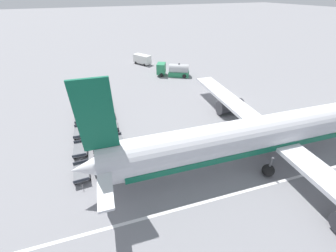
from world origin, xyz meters
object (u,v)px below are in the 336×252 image
baggage_dolly_row_near_col_a (80,107)px  baggage_dolly_row_mid_b_col_b (109,113)px  airplane (284,130)px  baggage_dolly_row_near_col_e (81,173)px  baggage_dolly_row_mid_b_col_a (107,103)px  baggage_dolly_row_mid_a_col_d (99,145)px  baggage_dolly_row_near_col_b (80,119)px  service_van (142,59)px  baggage_dolly_row_mid_a_col_b (95,115)px  baggage_dolly_row_mid_b_col_c (112,126)px  baggage_dolly_row_mid_a_col_e (102,166)px  baggage_dolly_row_mid_a_col_a (94,105)px  baggage_dolly_row_mid_b_col_e (122,161)px  fuel_tanker_primary (175,70)px  baggage_dolly_row_near_col_d (80,150)px  baggage_dolly_row_mid_a_col_c (98,129)px  baggage_dolly_row_near_col_c (80,132)px  baggage_dolly_row_mid_b_col_d (117,142)px

baggage_dolly_row_near_col_a → baggage_dolly_row_mid_b_col_b: (3.93, 4.11, 0.00)m
airplane → baggage_dolly_row_near_col_e: size_ratio=12.92×
baggage_dolly_row_mid_b_col_a → baggage_dolly_row_mid_a_col_d: bearing=-13.4°
airplane → baggage_dolly_row_near_col_b: bearing=-127.6°
service_van → baggage_dolly_row_mid_a_col_b: service_van is taller
baggage_dolly_row_mid_a_col_b → baggage_dolly_row_mid_a_col_d: 7.66m
baggage_dolly_row_mid_a_col_d → baggage_dolly_row_mid_b_col_c: (-3.69, 2.27, 0.00)m
service_van → baggage_dolly_row_mid_a_col_e: 38.56m
baggage_dolly_row_mid_a_col_a → baggage_dolly_row_mid_a_col_b: 3.73m
service_van → baggage_dolly_row_mid_b_col_e: bearing=-20.5°
fuel_tanker_primary → baggage_dolly_row_mid_a_col_b: bearing=-57.0°
fuel_tanker_primary → baggage_dolly_row_mid_b_col_a: bearing=-62.5°
baggage_dolly_row_mid_b_col_b → baggage_dolly_row_mid_b_col_c: bearing=-3.1°
baggage_dolly_row_near_col_d → baggage_dolly_row_mid_b_col_a: bearing=156.5°
baggage_dolly_row_near_col_a → baggage_dolly_row_mid_a_col_e: same height
baggage_dolly_row_near_col_a → baggage_dolly_row_near_col_e: (15.60, -0.73, 0.00)m
baggage_dolly_row_mid_a_col_b → baggage_dolly_row_mid_a_col_c: (3.90, -0.08, 0.00)m
baggage_dolly_row_mid_a_col_d → baggage_dolly_row_mid_b_col_c: size_ratio=0.99×
baggage_dolly_row_mid_a_col_a → baggage_dolly_row_mid_a_col_c: same height
baggage_dolly_row_near_col_b → baggage_dolly_row_mid_a_col_a: same height
fuel_tanker_primary → baggage_dolly_row_mid_a_col_d: fuel_tanker_primary is taller
baggage_dolly_row_mid_b_col_a → baggage_dolly_row_mid_b_col_c: size_ratio=0.99×
baggage_dolly_row_near_col_e → baggage_dolly_row_mid_a_col_b: size_ratio=0.99×
baggage_dolly_row_near_col_e → baggage_dolly_row_mid_a_col_c: size_ratio=1.00×
fuel_tanker_primary → baggage_dolly_row_near_col_c: 26.82m
baggage_dolly_row_near_col_e → baggage_dolly_row_mid_b_col_b: size_ratio=1.00×
fuel_tanker_primary → baggage_dolly_row_mid_a_col_c: bearing=-49.6°
baggage_dolly_row_near_col_b → baggage_dolly_row_mid_b_col_b: bearing=90.8°
baggage_dolly_row_near_col_d → baggage_dolly_row_mid_b_col_c: same height
baggage_dolly_row_near_col_b → baggage_dolly_row_mid_b_col_b: (-0.06, 4.27, 0.00)m
baggage_dolly_row_mid_b_col_b → baggage_dolly_row_mid_a_col_d: bearing=-18.0°
baggage_dolly_row_near_col_d → baggage_dolly_row_mid_b_col_b: same height
baggage_dolly_row_mid_a_col_e → baggage_dolly_row_mid_b_col_b: 11.82m
baggage_dolly_row_mid_a_col_b → baggage_dolly_row_mid_b_col_e: bearing=7.8°
airplane → baggage_dolly_row_mid_a_col_a: 28.34m
baggage_dolly_row_mid_b_col_d → baggage_dolly_row_near_col_d: bearing=-93.6°
baggage_dolly_row_near_col_a → baggage_dolly_row_mid_b_col_e: 15.95m
service_van → baggage_dolly_row_mid_b_col_b: 27.01m
fuel_tanker_primary → baggage_dolly_row_near_col_b: size_ratio=2.10×
baggage_dolly_row_mid_a_col_d → baggage_dolly_row_mid_b_col_c: bearing=148.4°
baggage_dolly_row_mid_b_col_c → baggage_dolly_row_mid_a_col_a: bearing=-167.4°
baggage_dolly_row_mid_b_col_e → baggage_dolly_row_mid_a_col_e: bearing=-92.4°
airplane → baggage_dolly_row_mid_a_col_a: bearing=-136.7°
baggage_dolly_row_near_col_d → baggage_dolly_row_mid_a_col_d: 2.23m
airplane → baggage_dolly_row_mid_b_col_e: (-5.17, -17.92, -2.74)m
baggage_dolly_row_near_col_b → baggage_dolly_row_mid_b_col_d: size_ratio=0.99×
service_van → baggage_dolly_row_near_col_a: bearing=-40.2°
fuel_tanker_primary → baggage_dolly_row_near_col_d: bearing=-47.2°
baggage_dolly_row_near_col_b → baggage_dolly_row_mid_b_col_a: (-3.71, 4.48, 0.00)m
baggage_dolly_row_near_col_b → baggage_dolly_row_mid_b_col_b: size_ratio=1.00×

